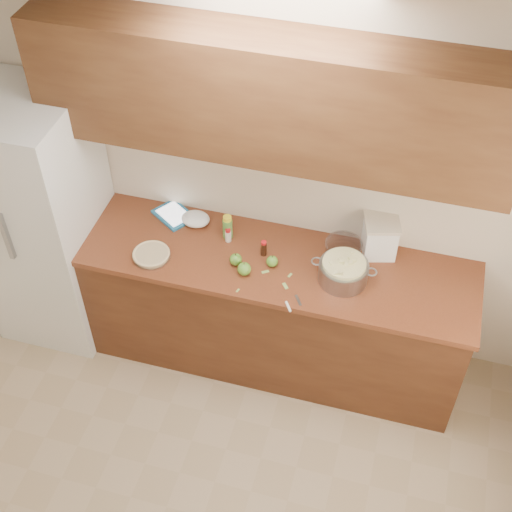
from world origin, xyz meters
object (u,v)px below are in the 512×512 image
(pie, at_px, (151,255))
(tablet, at_px, (174,215))
(colander, at_px, (343,271))
(flour_canister, at_px, (380,236))

(pie, relative_size, tablet, 0.75)
(colander, bearing_deg, pie, -173.65)
(colander, distance_m, tablet, 1.18)
(flour_canister, height_order, tablet, flour_canister)
(tablet, bearing_deg, flour_canister, 35.18)
(pie, bearing_deg, flour_canister, 17.50)
(pie, distance_m, flour_canister, 1.38)
(flour_canister, distance_m, tablet, 1.32)
(colander, bearing_deg, tablet, 167.34)
(pie, xyz_separation_m, colander, (1.15, 0.13, 0.05))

